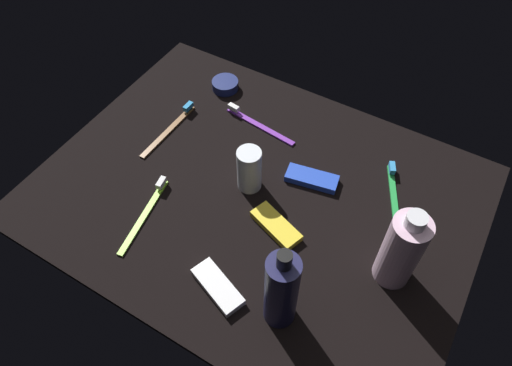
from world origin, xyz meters
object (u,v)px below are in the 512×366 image
(snack_bar_blue, at_px, (312,178))
(deodorant_stick, at_px, (249,170))
(toothbrush_lime, at_px, (146,210))
(bodywash_bottle, at_px, (402,250))
(lotion_bottle, at_px, (281,291))
(snack_bar_yellow, at_px, (276,226))
(toothbrush_green, at_px, (394,196))
(cream_tin_left, at_px, (225,85))
(toothbrush_brown, at_px, (171,127))
(toothbrush_purple, at_px, (256,123))
(snack_bar_white, at_px, (218,287))

(snack_bar_blue, bearing_deg, deodorant_stick, -155.60)
(toothbrush_lime, bearing_deg, bodywash_bottle, 14.41)
(lotion_bottle, relative_size, snack_bar_yellow, 1.89)
(toothbrush_green, height_order, cream_tin_left, same)
(deodorant_stick, distance_m, snack_bar_blue, 0.13)
(deodorant_stick, relative_size, toothbrush_brown, 0.54)
(deodorant_stick, relative_size, snack_bar_blue, 0.93)
(snack_bar_blue, xyz_separation_m, cream_tin_left, (-0.30, 0.15, 0.00))
(deodorant_stick, height_order, toothbrush_lime, deodorant_stick)
(toothbrush_purple, distance_m, snack_bar_yellow, 0.27)
(toothbrush_lime, relative_size, snack_bar_white, 1.72)
(deodorant_stick, distance_m, snack_bar_yellow, 0.12)
(cream_tin_left, bearing_deg, toothbrush_green, -12.68)
(toothbrush_brown, relative_size, cream_tin_left, 2.90)
(deodorant_stick, xyz_separation_m, toothbrush_green, (0.26, 0.12, -0.04))
(toothbrush_green, bearing_deg, snack_bar_yellow, -132.68)
(toothbrush_purple, height_order, snack_bar_white, toothbrush_purple)
(deodorant_stick, bearing_deg, lotion_bottle, -48.69)
(toothbrush_green, relative_size, toothbrush_purple, 0.93)
(bodywash_bottle, height_order, snack_bar_white, bodywash_bottle)
(toothbrush_purple, bearing_deg, cream_tin_left, 151.57)
(deodorant_stick, height_order, cream_tin_left, deodorant_stick)
(lotion_bottle, xyz_separation_m, deodorant_stick, (-0.18, 0.20, -0.04))
(snack_bar_white, bearing_deg, snack_bar_yellow, 101.18)
(deodorant_stick, bearing_deg, snack_bar_white, -72.62)
(toothbrush_lime, bearing_deg, toothbrush_green, 34.66)
(toothbrush_purple, bearing_deg, toothbrush_lime, -101.15)
(toothbrush_brown, xyz_separation_m, snack_bar_blue, (0.33, 0.03, 0.00))
(toothbrush_green, xyz_separation_m, snack_bar_blue, (-0.16, -0.04, 0.00))
(snack_bar_white, relative_size, snack_bar_blue, 1.00)
(bodywash_bottle, bearing_deg, snack_bar_yellow, -174.59)
(deodorant_stick, distance_m, toothbrush_lime, 0.21)
(deodorant_stick, bearing_deg, toothbrush_lime, -130.82)
(toothbrush_brown, bearing_deg, snack_bar_blue, 4.40)
(snack_bar_white, bearing_deg, toothbrush_purple, 131.73)
(snack_bar_yellow, bearing_deg, snack_bar_blue, 106.24)
(snack_bar_yellow, height_order, cream_tin_left, cream_tin_left)
(snack_bar_yellow, bearing_deg, toothbrush_green, 66.76)
(deodorant_stick, bearing_deg, toothbrush_brown, 168.44)
(bodywash_bottle, height_order, toothbrush_brown, bodywash_bottle)
(lotion_bottle, distance_m, snack_bar_white, 0.14)
(toothbrush_brown, height_order, snack_bar_yellow, toothbrush_brown)
(toothbrush_brown, xyz_separation_m, snack_bar_white, (0.30, -0.27, 0.00))
(snack_bar_blue, bearing_deg, snack_bar_white, -107.46)
(bodywash_bottle, xyz_separation_m, snack_bar_blue, (-0.21, 0.11, -0.07))
(toothbrush_purple, height_order, cream_tin_left, same)
(toothbrush_brown, relative_size, snack_bar_blue, 1.73)
(lotion_bottle, height_order, cream_tin_left, lotion_bottle)
(cream_tin_left, bearing_deg, toothbrush_purple, -28.43)
(toothbrush_lime, height_order, snack_bar_blue, toothbrush_lime)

